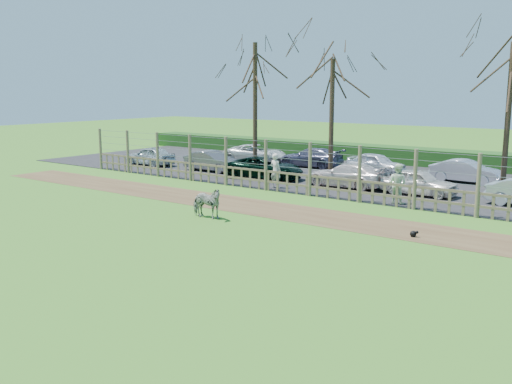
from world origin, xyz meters
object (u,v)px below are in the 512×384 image
Objects in this scene: visitor_a at (276,171)px; car_9 at (311,157)px; car_2 at (264,168)px; tree_mid at (332,89)px; car_0 at (150,156)px; zebra at (206,203)px; visitor_b at (397,184)px; tree_right at (511,81)px; car_4 at (419,182)px; car_11 at (466,171)px; car_3 at (347,175)px; tree_left at (255,76)px; car_1 at (212,161)px; car_10 at (376,163)px; car_8 at (256,153)px; crow at (414,234)px.

visitor_a reaches higher than car_9.
visitor_a is 0.40× the size of car_2.
car_0 is (-11.76, -2.57, -4.23)m from tree_mid.
visitor_b is (4.78, 6.90, 0.29)m from zebra.
tree_right is 6.22m from car_4.
visitor_a is 0.47× the size of car_11.
car_0 and car_3 have the same top height.
tree_left is at bearing 41.52° from car_2.
zebra is at bearing -122.29° from tree_right.
car_1 is (5.01, 0.27, 0.00)m from car_0.
car_9 is 1.17× the size of car_10.
tree_left is at bearing -173.66° from tree_right.
tree_mid is 3.96× the size of visitor_b.
car_3 reaches higher than zebra.
tree_right reaches higher than car_1.
car_3 is 0.96× the size of car_8.
car_8 is at bearing -25.06° from visitor_b.
visitor_b is 11.89m from car_9.
car_11 is at bearing 104.67° from car_0.
tree_right is 12.85m from car_2.
car_0 is (-12.99, 9.24, 0.03)m from zebra.
tree_mid is 5.66m from car_2.
car_3 is at bearing 139.86° from car_11.
car_4 is at bearing -85.77° from visitor_b.
car_4 and car_11 have the same top height.
car_10 is at bearing 83.98° from car_9.
car_2 is at bearing 17.53° from zebra.
visitor_b is at bearing -127.69° from car_8.
car_10 is at bearing 111.06° from car_0.
car_10 is (6.01, 3.68, -4.98)m from tree_left.
car_9 is (-12.00, 2.36, -4.60)m from tree_right.
car_9 is (-9.00, 7.76, -0.26)m from visitor_b.
tree_mid is at bearing -88.85° from visitor_a.
car_9 is (-11.67, 12.63, 0.52)m from crow.
car_10 is at bearing 40.80° from car_4.
visitor_b is at bearing -39.24° from tree_mid.
visitor_b is (10.50, -3.90, -4.71)m from tree_left.
car_10 and car_11 have the same top height.
car_2 is 1.19× the size of car_11.
visitor_b reaches higher than zebra.
tree_right is 11.49m from crow.
car_8 is (-8.34, 14.41, 0.03)m from zebra.
visitor_a is 0.49× the size of car_0.
car_4 is (-2.97, -2.94, -4.60)m from tree_right.
car_11 is (7.10, 7.25, -0.26)m from visitor_a.
car_11 is (0.70, 7.35, -0.26)m from visitor_b.
crow is at bearing -91.82° from tree_right.
car_0 is at bearing -88.07° from car_3.
visitor_a is 10.00m from car_8.
car_4 is (6.42, 2.37, -0.26)m from visitor_a.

